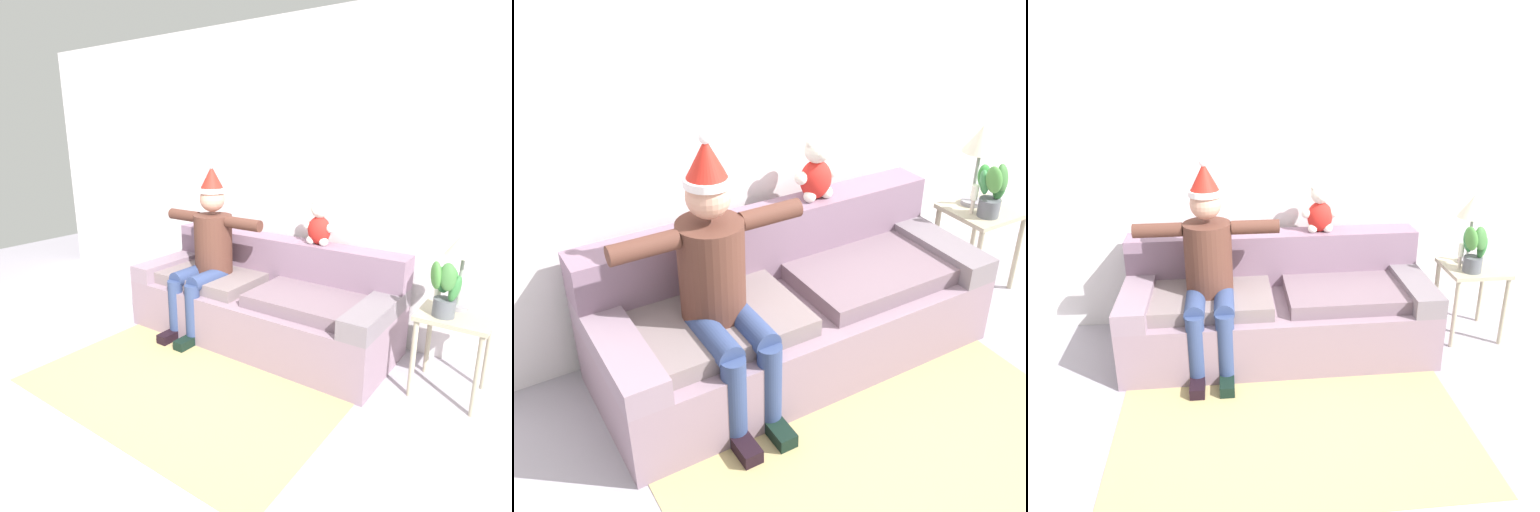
% 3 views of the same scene
% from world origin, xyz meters
% --- Properties ---
extents(ground_plane, '(10.00, 10.00, 0.00)m').
position_xyz_m(ground_plane, '(0.00, 0.00, 0.00)').
color(ground_plane, '#A199A6').
extents(back_wall, '(7.00, 0.10, 2.70)m').
position_xyz_m(back_wall, '(0.00, 1.55, 1.35)').
color(back_wall, silver).
rests_on(back_wall, ground_plane).
extents(couch, '(2.28, 0.91, 0.83)m').
position_xyz_m(couch, '(0.00, 1.02, 0.32)').
color(couch, gray).
rests_on(couch, ground_plane).
extents(person_seated, '(1.02, 0.77, 1.50)m').
position_xyz_m(person_seated, '(-0.50, 0.85, 0.76)').
color(person_seated, '#542F25').
rests_on(person_seated, ground_plane).
extents(teddy_bear, '(0.29, 0.17, 0.38)m').
position_xyz_m(teddy_bear, '(0.37, 1.30, 1.00)').
color(teddy_bear, red).
rests_on(teddy_bear, couch).
extents(side_table, '(0.46, 0.45, 0.59)m').
position_xyz_m(side_table, '(1.55, 1.02, 0.48)').
color(side_table, '#ADA488').
rests_on(side_table, ground_plane).
extents(table_lamp, '(0.24, 0.24, 0.56)m').
position_xyz_m(table_lamp, '(1.53, 1.11, 1.03)').
color(table_lamp, gray).
rests_on(table_lamp, side_table).
extents(potted_plant, '(0.23, 0.24, 0.38)m').
position_xyz_m(potted_plant, '(1.48, 0.93, 0.78)').
color(potted_plant, '#595C63').
rests_on(potted_plant, side_table).
extents(candle_tall, '(0.04, 0.04, 0.20)m').
position_xyz_m(candle_tall, '(1.42, 1.00, 0.72)').
color(candle_tall, beige).
rests_on(candle_tall, side_table).
extents(area_rug, '(2.17, 1.27, 0.01)m').
position_xyz_m(area_rug, '(0.00, -0.04, 0.00)').
color(area_rug, tan).
rests_on(area_rug, ground_plane).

